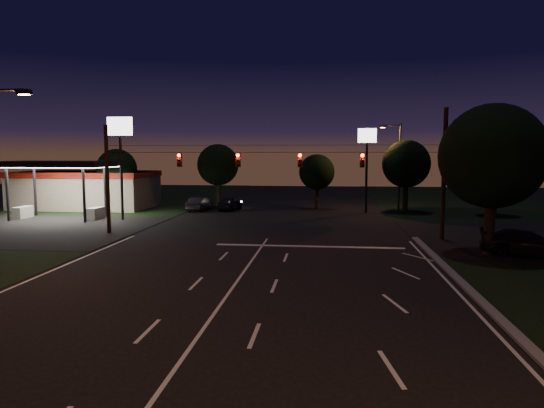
# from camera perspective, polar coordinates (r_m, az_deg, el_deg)

# --- Properties ---
(ground) EXTENTS (140.00, 140.00, 0.00)m
(ground) POSITION_cam_1_polar(r_m,az_deg,el_deg) (20.37, -5.48, -10.90)
(ground) COLOR black
(ground) RESTS_ON ground
(cross_street_left) EXTENTS (20.00, 16.00, 0.02)m
(cross_street_left) POSITION_cam_1_polar(r_m,az_deg,el_deg) (42.95, -27.75, -2.65)
(cross_street_left) COLOR black
(cross_street_left) RESTS_ON ground
(edge_line_right) EXTENTS (0.14, 40.00, 0.01)m
(edge_line_right) POSITION_cam_1_polar(r_m,az_deg,el_deg) (15.39, 28.67, -17.29)
(edge_line_right) COLOR silver
(edge_line_right) RESTS_ON ground
(center_line) EXTENTS (0.14, 40.00, 0.01)m
(center_line) POSITION_cam_1_polar(r_m,az_deg,el_deg) (14.90, -10.48, -17.42)
(center_line) COLOR silver
(center_line) RESTS_ON ground
(stop_bar) EXTENTS (12.00, 0.50, 0.01)m
(stop_bar) POSITION_cam_1_polar(r_m,az_deg,el_deg) (31.15, 4.38, -4.98)
(stop_bar) COLOR silver
(stop_bar) RESTS_ON ground
(utility_pole_right) EXTENTS (0.30, 0.30, 9.00)m
(utility_pole_right) POSITION_cam_1_polar(r_m,az_deg,el_deg) (35.47, 19.32, -3.97)
(utility_pole_right) COLOR black
(utility_pole_right) RESTS_ON ground
(utility_pole_left) EXTENTS (0.28, 0.28, 8.00)m
(utility_pole_left) POSITION_cam_1_polar(r_m,az_deg,el_deg) (38.13, -18.60, -3.28)
(utility_pole_left) COLOR black
(utility_pole_left) RESTS_ON ground
(signal_span) EXTENTS (24.00, 0.40, 1.56)m
(signal_span) POSITION_cam_1_polar(r_m,az_deg,el_deg) (34.28, -0.37, 5.28)
(signal_span) COLOR black
(signal_span) RESTS_ON ground
(gas_station) EXTENTS (14.20, 16.10, 5.25)m
(gas_station) POSITION_cam_1_polar(r_m,az_deg,el_deg) (55.96, -21.18, 1.92)
(gas_station) COLOR gray
(gas_station) RESTS_ON ground
(pole_sign_left_near) EXTENTS (2.20, 0.30, 9.10)m
(pole_sign_left_near) POSITION_cam_1_polar(r_m,az_deg,el_deg) (44.89, -17.42, 7.04)
(pole_sign_left_near) COLOR black
(pole_sign_left_near) RESTS_ON ground
(pole_sign_right) EXTENTS (1.80, 0.30, 8.40)m
(pole_sign_right) POSITION_cam_1_polar(r_m,az_deg,el_deg) (49.23, 11.10, 6.21)
(pole_sign_right) COLOR black
(pole_sign_right) RESTS_ON ground
(street_light_right_far) EXTENTS (2.20, 0.35, 9.00)m
(street_light_right_far) POSITION_cam_1_polar(r_m,az_deg,el_deg) (51.57, 14.50, 5.01)
(street_light_right_far) COLOR black
(street_light_right_far) RESTS_ON ground
(tree_right_near) EXTENTS (6.00, 6.00, 8.76)m
(tree_right_near) POSITION_cam_1_polar(r_m,az_deg,el_deg) (30.72, 24.47, 5.00)
(tree_right_near) COLOR black
(tree_right_near) RESTS_ON ground
(tree_far_a) EXTENTS (4.20, 4.20, 6.42)m
(tree_far_a) POSITION_cam_1_polar(r_m,az_deg,el_deg) (53.93, -17.72, 3.90)
(tree_far_a) COLOR black
(tree_far_a) RESTS_ON ground
(tree_far_b) EXTENTS (4.60, 4.60, 6.98)m
(tree_far_b) POSITION_cam_1_polar(r_m,az_deg,el_deg) (54.56, -6.32, 4.54)
(tree_far_b) COLOR black
(tree_far_b) RESTS_ON ground
(tree_far_c) EXTENTS (3.80, 3.80, 5.86)m
(tree_far_c) POSITION_cam_1_polar(r_m,az_deg,el_deg) (52.22, 5.31, 3.71)
(tree_far_c) COLOR black
(tree_far_c) RESTS_ON ground
(tree_far_d) EXTENTS (4.80, 4.80, 7.30)m
(tree_far_d) POSITION_cam_1_polar(r_m,az_deg,el_deg) (50.84, 15.50, 4.50)
(tree_far_d) COLOR black
(tree_far_d) RESTS_ON ground
(tree_far_e) EXTENTS (4.00, 4.00, 6.18)m
(tree_far_e) POSITION_cam_1_polar(r_m,az_deg,el_deg) (50.78, 24.80, 3.37)
(tree_far_e) COLOR black
(tree_far_e) RESTS_ON ground
(car_oncoming_a) EXTENTS (2.20, 4.26, 1.39)m
(car_oncoming_a) POSITION_cam_1_polar(r_m,az_deg,el_deg) (51.05, -4.98, 0.05)
(car_oncoming_a) COLOR black
(car_oncoming_a) RESTS_ON ground
(car_oncoming_b) EXTENTS (1.90, 4.49, 1.44)m
(car_oncoming_b) POSITION_cam_1_polar(r_m,az_deg,el_deg) (50.86, -8.47, 0.02)
(car_oncoming_b) COLOR black
(car_oncoming_b) RESTS_ON ground
(car_cross) EXTENTS (5.55, 3.37, 1.50)m
(car_cross) POSITION_cam_1_polar(r_m,az_deg,el_deg) (31.71, 27.86, -4.10)
(car_cross) COLOR black
(car_cross) RESTS_ON ground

